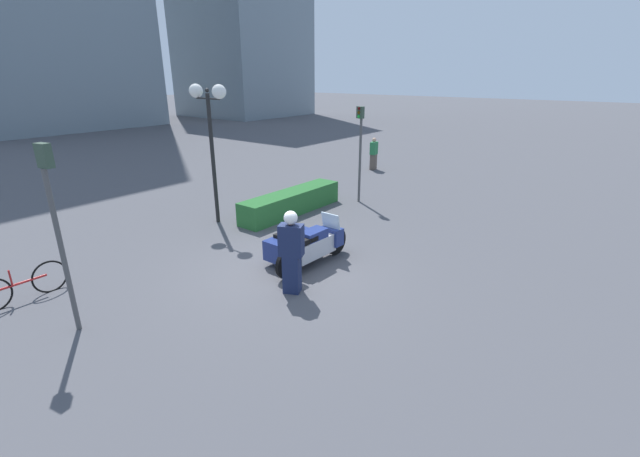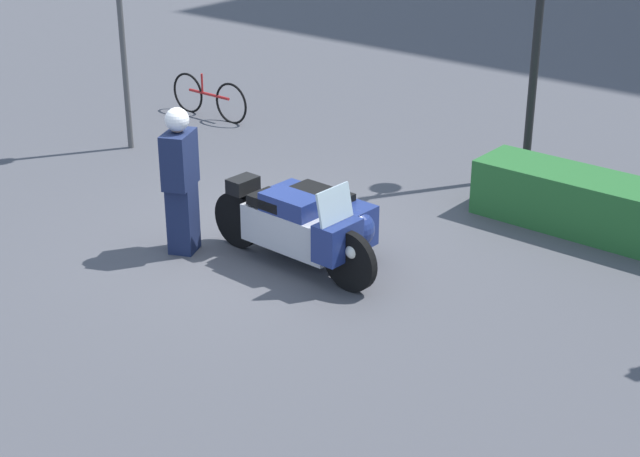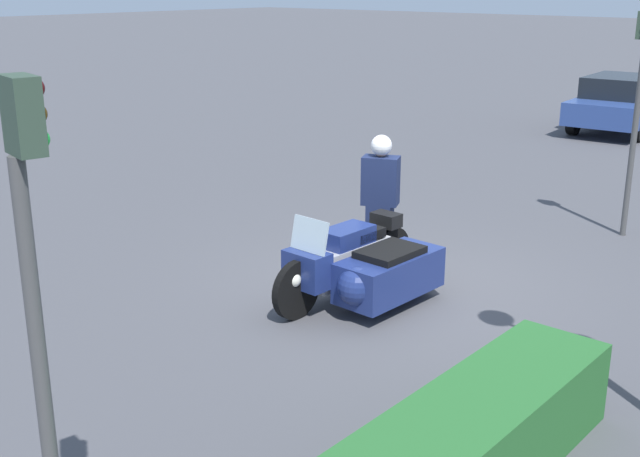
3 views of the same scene
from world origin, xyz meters
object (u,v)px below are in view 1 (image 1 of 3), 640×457
at_px(officer_rider, 291,250).
at_px(twin_lamp_post, 209,112).
at_px(pedestrian_bystander, 374,154).
at_px(hedge_bush_curbside, 292,202).
at_px(police_motorcycle, 304,244).
at_px(traffic_light_far, 55,213).
at_px(bicycle_parked, 22,286).
at_px(traffic_light_near, 360,141).

relative_size(officer_rider, twin_lamp_post, 0.44).
relative_size(twin_lamp_post, pedestrian_bystander, 2.70).
xyz_separation_m(hedge_bush_curbside, twin_lamp_post, (-2.15, 1.24, 3.02)).
height_order(hedge_bush_curbside, pedestrian_bystander, pedestrian_bystander).
bearing_deg(pedestrian_bystander, police_motorcycle, -77.17).
xyz_separation_m(traffic_light_far, bicycle_parked, (-0.22, 1.97, -1.90)).
bearing_deg(traffic_light_far, hedge_bush_curbside, 0.26).
height_order(traffic_light_far, bicycle_parked, traffic_light_far).
bearing_deg(pedestrian_bystander, officer_rider, -76.22).
relative_size(police_motorcycle, twin_lamp_post, 0.60).
distance_m(twin_lamp_post, pedestrian_bystander, 10.17).
distance_m(hedge_bush_curbside, twin_lamp_post, 3.91).
distance_m(officer_rider, traffic_light_near, 7.29).
distance_m(hedge_bush_curbside, traffic_light_near, 3.29).
bearing_deg(hedge_bush_curbside, police_motorcycle, -134.19).
bearing_deg(police_motorcycle, traffic_light_far, 166.25).
bearing_deg(bicycle_parked, traffic_light_near, -8.49).
height_order(officer_rider, traffic_light_near, traffic_light_near).
height_order(police_motorcycle, traffic_light_near, traffic_light_near).
bearing_deg(traffic_light_near, police_motorcycle, 30.68).
height_order(police_motorcycle, pedestrian_bystander, pedestrian_bystander).
distance_m(officer_rider, pedestrian_bystander, 12.93).
bearing_deg(police_motorcycle, twin_lamp_post, 82.90).
height_order(pedestrian_bystander, bicycle_parked, pedestrian_bystander).
height_order(twin_lamp_post, traffic_light_near, twin_lamp_post).
bearing_deg(pedestrian_bystander, hedge_bush_curbside, -89.06).
relative_size(police_motorcycle, hedge_bush_curbside, 0.60).
relative_size(hedge_bush_curbside, traffic_light_near, 1.24).
bearing_deg(twin_lamp_post, police_motorcycle, -99.16).
xyz_separation_m(officer_rider, traffic_light_far, (-3.49, 2.18, 1.28)).
bearing_deg(hedge_bush_curbside, traffic_light_far, -168.81).
bearing_deg(twin_lamp_post, hedge_bush_curbside, -29.90).
xyz_separation_m(traffic_light_far, pedestrian_bystander, (15.36, 2.94, -1.47)).
height_order(traffic_light_near, pedestrian_bystander, traffic_light_near).
distance_m(police_motorcycle, officer_rider, 1.66).
xyz_separation_m(twin_lamp_post, pedestrian_bystander, (9.83, 0.18, -2.61)).
distance_m(officer_rider, bicycle_parked, 5.59).
bearing_deg(traffic_light_near, pedestrian_bystander, -142.79).
xyz_separation_m(officer_rider, bicycle_parked, (-3.71, 4.14, -0.62)).
bearing_deg(traffic_light_near, officer_rider, 33.11).
distance_m(police_motorcycle, traffic_light_far, 5.36).
bearing_deg(pedestrian_bystander, traffic_light_near, -73.94).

